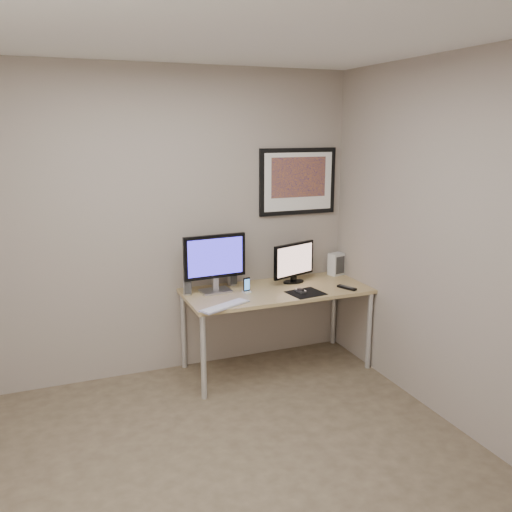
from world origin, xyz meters
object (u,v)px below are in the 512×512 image
Objects in this scene: desk at (277,297)px; monitor_tv at (294,262)px; speaker_right at (232,274)px; speaker_left at (187,284)px; phone_dock at (247,285)px; framed_art at (298,181)px; monitor_large at (215,261)px; fan_unit at (336,264)px; keyboard at (225,306)px.

monitor_tv is (0.23, 0.13, 0.26)m from desk.
speaker_right is (-0.31, 0.27, 0.17)m from desk.
speaker_left is 0.50m from phone_dock.
phone_dock is at bearing -4.64° from speaker_left.
monitor_large is (-0.87, -0.21, -0.62)m from framed_art.
framed_art is at bearing 16.51° from phone_dock.
speaker_left reaches higher than phone_dock.
framed_art is at bearing 148.77° from fan_unit.
framed_art is 1.41m from keyboard.
framed_art is at bearing 1.81° from speaker_right.
speaker_left is at bearing 152.35° from phone_dock.
monitor_large is at bearing -166.39° from framed_art.
speaker_right is (-0.66, -0.06, -0.79)m from framed_art.
desk is 2.13× the size of framed_art.
monitor_large is 0.34m from phone_dock.
speaker_right is (0.44, 0.13, 0.01)m from speaker_left.
keyboard is at bearing -171.41° from monitor_tv.
keyboard is (-0.80, -0.41, -0.19)m from monitor_tv.
speaker_left is 0.40× the size of keyboard.
fan_unit is at bearing -5.59° from speaker_right.
fan_unit is (0.37, -0.10, -0.79)m from framed_art.
speaker_right is at bearing 161.64° from fan_unit.
monitor_large reaches higher than fan_unit.
keyboard is at bearing -153.71° from desk.
speaker_right reaches higher than keyboard.
monitor_tv is 2.53× the size of speaker_left.
phone_dock is at bearing 175.64° from monitor_tv.
monitor_large is at bearing 168.99° from fan_unit.
framed_art is (0.35, 0.33, 0.96)m from desk.
fan_unit reaches higher than keyboard.
monitor_tv is (0.74, 0.01, -0.08)m from monitor_large.
phone_dock is (-0.63, -0.33, -0.82)m from framed_art.
monitor_large is 1.23× the size of keyboard.
framed_art is 1.08m from monitor_large.
monitor_tv is at bearing -17.70° from speaker_right.
monitor_tv reaches higher than desk.
framed_art is at bearing 21.48° from speaker_left.
framed_art reaches higher than speaker_left.
phone_dock is (0.04, -0.27, -0.03)m from speaker_right.
monitor_tv is 2.15× the size of fan_unit.
framed_art is 3.73× the size of speaker_right.
speaker_right is 1.04m from fan_unit.
desk is at bearing 1.44° from keyboard.
fan_unit is at bearing 17.73° from desk.
framed_art reaches higher than monitor_tv.
desk is 0.78m from speaker_left.
phone_dock reaches higher than keyboard.
keyboard reaches higher than desk.
speaker_left is at bearing 88.83° from keyboard.
framed_art reaches higher than fan_unit.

